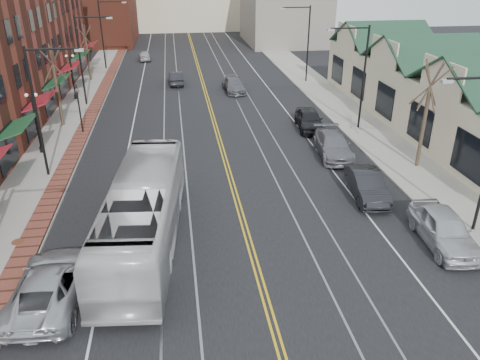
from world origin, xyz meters
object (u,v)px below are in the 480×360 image
object	(u,v)px
parked_car_d	(309,119)
parked_car_c	(333,145)
transit_bus	(143,212)
parked_car_b	(367,185)
parked_car_a	(444,229)
parked_suv	(50,285)

from	to	relation	value
parked_car_d	parked_car_c	bearing A→B (deg)	-83.54
transit_bus	parked_car_b	distance (m)	12.93
parked_car_c	parked_car_d	bearing A→B (deg)	96.66
transit_bus	parked_car_b	size ratio (longest dim) A/B	2.67
parked_car_a	parked_car_d	bearing A→B (deg)	100.49
parked_car_a	parked_car_d	world-z (taller)	parked_car_a
parked_suv	parked_car_a	xyz separation A→B (m)	(17.92, 1.69, 0.06)
parked_car_b	parked_suv	bearing A→B (deg)	-151.12
parked_car_d	parked_car_a	bearing A→B (deg)	-78.71
parked_car_b	parked_car_c	world-z (taller)	parked_car_c
transit_bus	parked_car_a	bearing A→B (deg)	177.44
parked_suv	parked_car_b	xyz separation A→B (m)	(16.12, 6.94, -0.02)
transit_bus	parked_car_d	distance (m)	19.81
parked_suv	parked_car_b	size ratio (longest dim) A/B	1.22
parked_car_d	parked_car_b	bearing A→B (deg)	-84.62
parked_suv	parked_car_b	world-z (taller)	parked_suv
parked_car_d	transit_bus	bearing A→B (deg)	-123.80
parked_car_b	parked_car_d	world-z (taller)	parked_car_d
parked_car_a	parked_car_c	xyz separation A→B (m)	(-1.69, 11.67, -0.08)
transit_bus	parked_car_d	size ratio (longest dim) A/B	2.63
parked_car_c	parked_car_d	world-z (taller)	parked_car_d
parked_car_a	parked_car_b	world-z (taller)	parked_car_a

